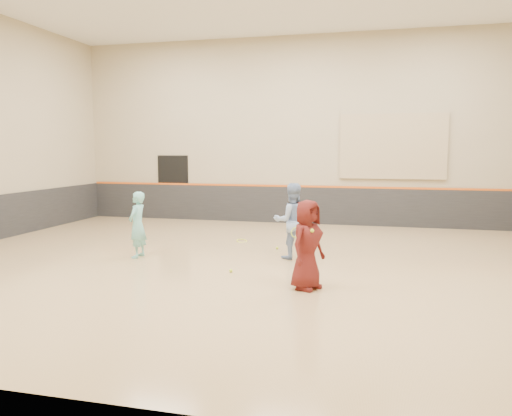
% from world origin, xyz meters
% --- Properties ---
extents(room, '(15.04, 12.04, 6.22)m').
position_xyz_m(room, '(0.00, 0.00, 0.81)').
color(room, tan).
rests_on(room, ground).
extents(wainscot_back, '(14.90, 0.04, 1.20)m').
position_xyz_m(wainscot_back, '(0.00, 5.97, 0.60)').
color(wainscot_back, '#232326').
rests_on(wainscot_back, floor).
extents(accent_stripe, '(14.90, 0.03, 0.06)m').
position_xyz_m(accent_stripe, '(0.00, 5.96, 1.22)').
color(accent_stripe, '#D85914').
rests_on(accent_stripe, wall_back).
extents(acoustic_panel, '(3.20, 0.08, 2.00)m').
position_xyz_m(acoustic_panel, '(2.80, 5.95, 2.50)').
color(acoustic_panel, tan).
rests_on(acoustic_panel, wall_back).
extents(doorway, '(1.10, 0.05, 2.20)m').
position_xyz_m(doorway, '(-4.50, 5.98, 1.10)').
color(doorway, black).
rests_on(doorway, floor).
extents(girl, '(0.36, 0.54, 1.48)m').
position_xyz_m(girl, '(-2.81, 0.02, 0.74)').
color(girl, '#74C9C7').
rests_on(girl, floor).
extents(instructor, '(1.00, 0.90, 1.68)m').
position_xyz_m(instructor, '(0.57, 0.75, 0.84)').
color(instructor, '#89A5D4').
rests_on(instructor, floor).
extents(young_man, '(0.79, 0.91, 1.57)m').
position_xyz_m(young_man, '(1.25, -1.60, 0.78)').
color(young_man, '#551614').
rests_on(young_man, floor).
extents(held_racket, '(0.41, 0.41, 0.49)m').
position_xyz_m(held_racket, '(0.76, 0.34, 0.66)').
color(held_racket, '#ADC92C').
rests_on(held_racket, instructor).
extents(spare_racket, '(0.63, 0.63, 0.14)m').
position_xyz_m(spare_racket, '(-1.06, 2.44, 0.07)').
color(spare_racket, yellow).
rests_on(spare_racket, floor).
extents(ball_under_racket, '(0.07, 0.07, 0.07)m').
position_xyz_m(ball_under_racket, '(-0.37, -0.82, 0.03)').
color(ball_under_racket, '#CEEE37').
rests_on(ball_under_racket, floor).
extents(ball_in_hand, '(0.07, 0.07, 0.07)m').
position_xyz_m(ball_in_hand, '(1.36, -1.81, 1.07)').
color(ball_in_hand, '#D8E635').
rests_on(ball_in_hand, young_man).
extents(ball_beside_spare, '(0.07, 0.07, 0.07)m').
position_xyz_m(ball_beside_spare, '(0.06, 1.64, 0.03)').
color(ball_beside_spare, '#C3E234').
rests_on(ball_beside_spare, floor).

